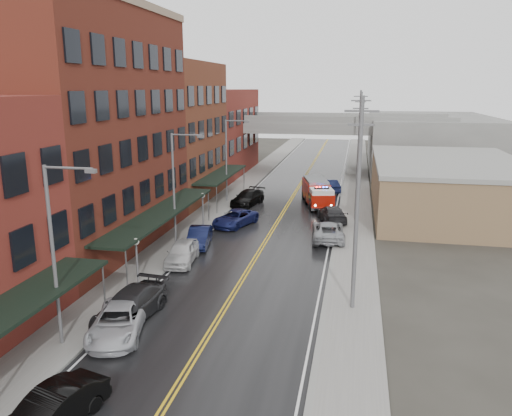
{
  "coord_description": "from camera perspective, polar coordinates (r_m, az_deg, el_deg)",
  "views": [
    {
      "loc": [
        7.05,
        -11.98,
        12.46
      ],
      "look_at": [
        -0.65,
        25.92,
        3.0
      ],
      "focal_mm": 35.0,
      "sensor_mm": 36.0,
      "label": 1
    }
  ],
  "objects": [
    {
      "name": "parked_car_left_1",
      "position": [
        21.32,
        -22.36,
        -20.66
      ],
      "size": [
        2.73,
        4.93,
        1.54
      ],
      "primitive_type": "imported",
      "rotation": [
        0.0,
        0.0,
        -0.25
      ],
      "color": "black",
      "rests_on": "ground"
    },
    {
      "name": "utility_pole_2",
      "position": [
        67.27,
        11.68,
        8.21
      ],
      "size": [
        1.8,
        0.24,
        12.0
      ],
      "color": "#59595B",
      "rests_on": "ground"
    },
    {
      "name": "globe_lamp_1",
      "position": [
        32.66,
        -13.52,
        -4.75
      ],
      "size": [
        0.44,
        0.44,
        3.12
      ],
      "color": "#59595B",
      "rests_on": "ground"
    },
    {
      "name": "brick_building_b",
      "position": [
        40.62,
        -18.83,
        8.13
      ],
      "size": [
        9.0,
        20.0,
        18.0
      ],
      "primitive_type": "cube",
      "color": "#582317",
      "rests_on": "ground"
    },
    {
      "name": "parked_car_left_7",
      "position": [
        53.7,
        -0.96,
        1.18
      ],
      "size": [
        3.31,
        5.76,
        1.57
      ],
      "primitive_type": "imported",
      "rotation": [
        0.0,
        0.0,
        -0.22
      ],
      "color": "black",
      "rests_on": "ground"
    },
    {
      "name": "street_lamp_0",
      "position": [
        25.24,
        -21.79,
        -4.02
      ],
      "size": [
        2.64,
        0.22,
        9.0
      ],
      "color": "#59595B",
      "rests_on": "ground"
    },
    {
      "name": "parked_car_left_5",
      "position": [
        40.18,
        -6.5,
        -3.28
      ],
      "size": [
        2.31,
        4.78,
        1.51
      ],
      "primitive_type": "imported",
      "rotation": [
        0.0,
        0.0,
        0.16
      ],
      "color": "black",
      "rests_on": "ground"
    },
    {
      "name": "brick_building_c",
      "position": [
        56.51,
        -9.78,
        8.51
      ],
      "size": [
        9.0,
        15.0,
        15.0
      ],
      "primitive_type": "cube",
      "color": "brown",
      "rests_on": "ground"
    },
    {
      "name": "overpass",
      "position": [
        74.6,
        6.08,
        8.69
      ],
      "size": [
        40.0,
        10.0,
        7.5
      ],
      "color": "slate",
      "rests_on": "ground"
    },
    {
      "name": "parked_car_left_3",
      "position": [
        28.55,
        -14.16,
        -10.76
      ],
      "size": [
        2.81,
        5.86,
        1.65
      ],
      "primitive_type": "imported",
      "rotation": [
        0.0,
        0.0,
        -0.09
      ],
      "color": "black",
      "rests_on": "ground"
    },
    {
      "name": "awning_1",
      "position": [
        39.05,
        -10.75,
        -0.54
      ],
      "size": [
        2.6,
        18.0,
        3.09
      ],
      "color": "black",
      "rests_on": "ground"
    },
    {
      "name": "brick_building_far",
      "position": [
        73.17,
        -4.77,
        8.63
      ],
      "size": [
        9.0,
        20.0,
        12.0
      ],
      "primitive_type": "cube",
      "color": "maroon",
      "rests_on": "ground"
    },
    {
      "name": "parked_car_right_0",
      "position": [
        41.9,
        8.23,
        -2.59
      ],
      "size": [
        3.09,
        5.83,
        1.56
      ],
      "primitive_type": "imported",
      "rotation": [
        0.0,
        0.0,
        3.23
      ],
      "color": "gray",
      "rests_on": "ground"
    },
    {
      "name": "sidewalk_left",
      "position": [
        46.06,
        -7.12,
        -1.96
      ],
      "size": [
        3.0,
        160.0,
        0.15
      ],
      "primitive_type": "cube",
      "color": "slate",
      "rests_on": "ground"
    },
    {
      "name": "parked_car_left_4",
      "position": [
        36.52,
        -8.46,
        -5.03
      ],
      "size": [
        2.39,
        4.88,
        1.6
      ],
      "primitive_type": "imported",
      "rotation": [
        0.0,
        0.0,
        0.11
      ],
      "color": "silver",
      "rests_on": "ground"
    },
    {
      "name": "sidewalk_right",
      "position": [
        43.77,
        11.35,
        -2.97
      ],
      "size": [
        3.0,
        160.0,
        0.15
      ],
      "primitive_type": "cube",
      "color": "slate",
      "rests_on": "ground"
    },
    {
      "name": "parked_car_left_2",
      "position": [
        27.1,
        -15.47,
        -12.41
      ],
      "size": [
        3.68,
        5.79,
        1.49
      ],
      "primitive_type": "imported",
      "rotation": [
        0.0,
        0.0,
        0.24
      ],
      "color": "#B4B7BD",
      "rests_on": "ground"
    },
    {
      "name": "street_lamp_1",
      "position": [
        39.15,
        -9.07,
        2.86
      ],
      "size": [
        2.64,
        0.22,
        9.0
      ],
      "color": "#59595B",
      "rests_on": "ground"
    },
    {
      "name": "utility_pole_0",
      "position": [
        27.68,
        11.5,
        0.61
      ],
      "size": [
        1.8,
        0.24,
        12.0
      ],
      "color": "#59595B",
      "rests_on": "ground"
    },
    {
      "name": "parked_car_right_1",
      "position": [
        47.54,
        8.66,
        -0.66
      ],
      "size": [
        3.43,
        5.62,
        1.52
      ],
      "primitive_type": "imported",
      "rotation": [
        0.0,
        0.0,
        3.41
      ],
      "color": "black",
      "rests_on": "ground"
    },
    {
      "name": "parked_car_right_3",
      "position": [
        61.0,
        8.31,
        2.56
      ],
      "size": [
        3.15,
        5.01,
        1.56
      ],
      "primitive_type": "imported",
      "rotation": [
        0.0,
        0.0,
        3.49
      ],
      "color": "#0E1433",
      "rests_on": "ground"
    },
    {
      "name": "curb_right",
      "position": [
        43.79,
        9.19,
        -2.87
      ],
      "size": [
        0.3,
        160.0,
        0.15
      ],
      "primitive_type": "cube",
      "color": "gray",
      "rests_on": "ground"
    },
    {
      "name": "road",
      "position": [
        44.35,
        1.87,
        -2.57
      ],
      "size": [
        11.0,
        160.0,
        0.02
      ],
      "primitive_type": "cube",
      "color": "black",
      "rests_on": "ground"
    },
    {
      "name": "tan_building",
      "position": [
        53.68,
        20.88,
        2.14
      ],
      "size": [
        14.0,
        22.0,
        5.0
      ],
      "primitive_type": "cube",
      "color": "#7F6344",
      "rests_on": "ground"
    },
    {
      "name": "awning_2",
      "position": [
        55.28,
        -3.95,
        3.84
      ],
      "size": [
        2.6,
        13.0,
        3.09
      ],
      "color": "black",
      "rests_on": "ground"
    },
    {
      "name": "curb_left",
      "position": [
        45.58,
        -5.15,
        -2.08
      ],
      "size": [
        0.3,
        160.0,
        0.15
      ],
      "primitive_type": "cube",
      "color": "gray",
      "rests_on": "ground"
    },
    {
      "name": "globe_lamp_2",
      "position": [
        45.24,
        -6.12,
        0.7
      ],
      "size": [
        0.44,
        0.44,
        3.12
      ],
      "color": "#59595B",
      "rests_on": "ground"
    },
    {
      "name": "street_lamp_2",
      "position": [
        54.22,
        -3.17,
        6.01
      ],
      "size": [
        2.64,
        0.22,
        9.0
      ],
      "color": "#59595B",
      "rests_on": "ground"
    },
    {
      "name": "parked_car_left_6",
      "position": [
        45.66,
        -2.4,
        -1.17
      ],
      "size": [
        3.98,
        5.64,
        1.43
      ],
      "primitive_type": "imported",
      "rotation": [
        0.0,
        0.0,
        -0.35
      ],
      "color": "#141A4D",
      "rests_on": "ground"
    },
    {
      "name": "right_far_block",
      "position": [
        83.14,
        19.14,
        7.15
      ],
      "size": [
        18.0,
        30.0,
        8.0
      ],
      "primitive_type": "cube",
      "color": "slate",
      "rests_on": "ground"
    },
    {
      "name": "parked_car_right_2",
      "position": [
        55.13,
        7.74,
        1.44
      ],
      "size": [
        2.88,
        5.18,
        1.67
      ],
      "primitive_type": "imported",
      "rotation": [
        0.0,
        0.0,
        3.34
      ],
      "color": "silver",
      "rests_on": "ground"
    },
    {
      "name": "fire_truck",
      "position": [
        53.62,
        7.03,
        1.82
      ],
      "size": [
        4.35,
        7.8,
        2.72
      ],
      "rotation": [
        0.0,
        0.0,
        0.24
      ],
      "color": "#951106",
      "rests_on": "ground"
    },
    {
      "name": "utility_pole_1",
      "position": [
        47.39,
        11.63,
        6.0
      ],
      "size": [
        1.8,
        0.24,
        12.0
      ],
      "color": "#59595B",
      "rests_on": "ground"
    }
  ]
}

